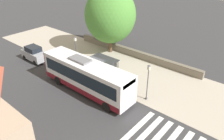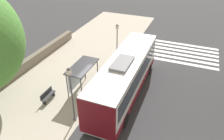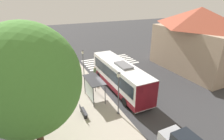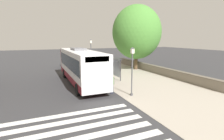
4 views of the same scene
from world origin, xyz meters
The scene contains 12 objects.
ground_plane centered at (0.00, 0.00, 0.00)m, with size 120.00×120.00×0.00m, color #353538.
sidewalk_plaza centered at (-4.50, 0.00, 0.01)m, with size 9.00×44.00×0.02m.
crosswalk_stripes centered at (5.00, 11.03, 0.00)m, with size 9.00×5.25×0.01m.
stone_wall centered at (-8.55, 0.00, 0.50)m, with size 0.60×20.00×0.99m.
background_building centered at (14.96, 2.31, 4.79)m, with size 7.13×12.98×9.30m.
bus centered at (1.90, 1.42, 1.86)m, with size 2.62×10.92×3.60m.
bus_shelter centered at (-1.76, 0.76, 1.98)m, with size 1.58×3.31×2.40m.
pedestrian centered at (0.34, 5.91, 0.96)m, with size 0.34×0.22×1.64m.
bench centered at (-3.65, -1.60, 0.47)m, with size 0.40×1.50×0.88m.
street_lamp_near centered at (-0.49, -2.80, 2.65)m, with size 0.28×0.28×4.48m.
street_lamp_far centered at (-0.91, 7.05, 2.33)m, with size 0.28×0.28×3.91m.
shade_tree centered at (-7.65, -3.54, 5.46)m, with size 7.08×7.08×9.36m.
Camera 3 is at (-7.10, -15.28, 10.59)m, focal length 28.00 mm.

